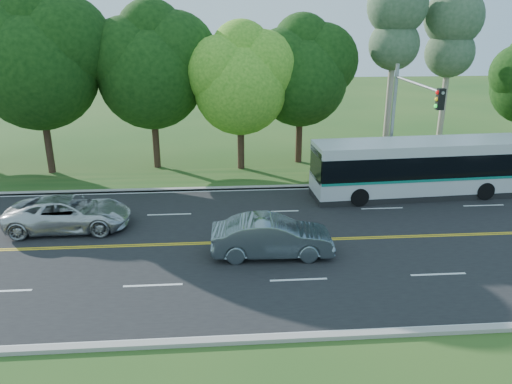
{
  "coord_description": "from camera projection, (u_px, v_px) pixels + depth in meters",
  "views": [
    {
      "loc": [
        -3.4,
        -20.11,
        9.6
      ],
      "look_at": [
        -1.71,
        2.0,
        1.64
      ],
      "focal_mm": 35.0,
      "sensor_mm": 36.0,
      "label": 1
    }
  ],
  "objects": [
    {
      "name": "curb_south",
      "position": [
        333.0,
        336.0,
        15.62
      ],
      "size": [
        60.0,
        0.3,
        0.15
      ],
      "primitive_type": "cube",
      "color": "#A49C94",
      "rests_on": "ground"
    },
    {
      "name": "sedan",
      "position": [
        272.0,
        237.0,
        20.72
      ],
      "size": [
        5.09,
        1.9,
        1.66
      ],
      "primitive_type": "imported",
      "rotation": [
        0.0,
        0.0,
        1.54
      ],
      "color": "slate",
      "rests_on": "road"
    },
    {
      "name": "grass_verge",
      "position": [
        275.0,
        177.0,
        30.79
      ],
      "size": [
        60.0,
        4.0,
        0.1
      ],
      "primitive_type": "cube",
      "color": "#214C19",
      "rests_on": "ground"
    },
    {
      "name": "ground",
      "position": [
        297.0,
        240.0,
        22.36
      ],
      "size": [
        120.0,
        120.0,
        0.0
      ],
      "primitive_type": "plane",
      "color": "#214C19",
      "rests_on": "ground"
    },
    {
      "name": "road",
      "position": [
        297.0,
        240.0,
        22.35
      ],
      "size": [
        60.0,
        14.0,
        0.02
      ],
      "primitive_type": "cube",
      "color": "black",
      "rests_on": "ground"
    },
    {
      "name": "bougainvillea_hedge",
      "position": [
        394.0,
        169.0,
        30.28
      ],
      "size": [
        9.5,
        2.25,
        1.5
      ],
      "color": "maroon",
      "rests_on": "ground"
    },
    {
      "name": "transit_bus",
      "position": [
        420.0,
        169.0,
        27.39
      ],
      "size": [
        11.94,
        3.26,
        3.09
      ],
      "rotation": [
        0.0,
        0.0,
        0.06
      ],
      "color": "silver",
      "rests_on": "road"
    },
    {
      "name": "traffic_signal",
      "position": [
        406.0,
        112.0,
        26.32
      ],
      "size": [
        0.42,
        6.1,
        7.0
      ],
      "color": "#919499",
      "rests_on": "ground"
    },
    {
      "name": "suv",
      "position": [
        69.0,
        213.0,
        23.3
      ],
      "size": [
        5.65,
        2.67,
        1.56
      ],
      "primitive_type": "imported",
      "rotation": [
        0.0,
        0.0,
        1.59
      ],
      "color": "silver",
      "rests_on": "road"
    },
    {
      "name": "lane_markings",
      "position": [
        295.0,
        240.0,
        22.34
      ],
      "size": [
        57.6,
        13.82,
        0.0
      ],
      "color": "gold",
      "rests_on": "road"
    },
    {
      "name": "curb_north",
      "position": [
        279.0,
        187.0,
        29.04
      ],
      "size": [
        60.0,
        0.3,
        0.15
      ],
      "primitive_type": "cube",
      "color": "#A49C94",
      "rests_on": "ground"
    },
    {
      "name": "tree_row",
      "position": [
        189.0,
        62.0,
        31.1
      ],
      "size": [
        44.7,
        9.1,
        13.84
      ],
      "color": "black",
      "rests_on": "ground"
    }
  ]
}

